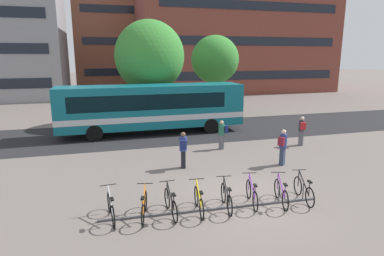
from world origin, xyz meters
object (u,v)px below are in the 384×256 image
at_px(parked_bicycle_black_4, 226,198).
at_px(street_tree_1, 215,60).
at_px(parked_bicycle_black_7, 304,191).
at_px(city_bus, 153,107).
at_px(commuter_navy_pack_0, 222,133).
at_px(commuter_navy_pack_2, 183,148).
at_px(commuter_maroon_pack_3, 283,145).
at_px(parked_bicycle_orange_1, 144,207).
at_px(parked_bicycle_yellow_3, 199,202).
at_px(parked_bicycle_black_2, 171,204).
at_px(parked_bicycle_silver_0, 111,208).
at_px(street_tree_0, 150,56).
at_px(commuter_red_pack_1, 302,129).
at_px(parked_bicycle_purple_5, 252,194).
at_px(parked_bicycle_purple_6, 281,194).

distance_m(parked_bicycle_black_4, street_tree_1, 20.86).
bearing_deg(parked_bicycle_black_7, city_bus, 27.20).
bearing_deg(city_bus, commuter_navy_pack_0, -58.63).
height_order(commuter_navy_pack_2, commuter_maroon_pack_3, commuter_maroon_pack_3).
distance_m(parked_bicycle_orange_1, street_tree_1, 21.78).
relative_size(parked_bicycle_yellow_3, parked_bicycle_black_7, 1.01).
relative_size(parked_bicycle_black_7, commuter_maroon_pack_3, 0.99).
xyz_separation_m(parked_bicycle_black_7, street_tree_1, (3.54, 19.51, 4.35)).
relative_size(parked_bicycle_orange_1, parked_bicycle_black_2, 0.98).
relative_size(parked_bicycle_silver_0, street_tree_0, 0.22).
height_order(commuter_red_pack_1, street_tree_0, street_tree_0).
xyz_separation_m(parked_bicycle_black_4, parked_bicycle_black_7, (2.87, -0.15, 0.00)).
height_order(parked_bicycle_orange_1, commuter_red_pack_1, commuter_red_pack_1).
relative_size(parked_bicycle_purple_5, commuter_maroon_pack_3, 0.98).
distance_m(city_bus, street_tree_1, 10.84).
bearing_deg(commuter_navy_pack_0, city_bus, -45.89).
height_order(parked_bicycle_black_2, street_tree_0, street_tree_0).
distance_m(parked_bicycle_yellow_3, commuter_maroon_pack_3, 6.26).
bearing_deg(commuter_navy_pack_0, commuter_maroon_pack_3, 129.86).
relative_size(parked_bicycle_orange_1, commuter_maroon_pack_3, 0.98).
bearing_deg(parked_bicycle_black_4, city_bus, 12.35).
bearing_deg(commuter_maroon_pack_3, parked_bicycle_black_2, 170.94).
distance_m(commuter_navy_pack_0, commuter_navy_pack_2, 3.74).
distance_m(parked_bicycle_silver_0, commuter_navy_pack_2, 5.32).
bearing_deg(parked_bicycle_black_2, parked_bicycle_yellow_3, -97.26).
bearing_deg(parked_bicycle_black_2, commuter_navy_pack_0, -34.51).
relative_size(parked_bicycle_black_4, street_tree_0, 0.22).
xyz_separation_m(parked_bicycle_yellow_3, street_tree_0, (0.76, 15.33, 4.64)).
relative_size(parked_bicycle_orange_1, commuter_red_pack_1, 1.00).
height_order(commuter_navy_pack_2, street_tree_0, street_tree_0).
distance_m(parked_bicycle_silver_0, parked_bicycle_black_4, 3.77).
height_order(parked_bicycle_black_7, commuter_maroon_pack_3, commuter_maroon_pack_3).
height_order(parked_bicycle_silver_0, commuter_navy_pack_2, commuter_navy_pack_2).
relative_size(parked_bicycle_orange_1, parked_bicycle_black_4, 0.99).
bearing_deg(commuter_red_pack_1, street_tree_1, 22.49).
xyz_separation_m(parked_bicycle_silver_0, street_tree_0, (3.55, 15.06, 4.64)).
relative_size(city_bus, commuter_navy_pack_2, 7.10).
distance_m(city_bus, parked_bicycle_yellow_3, 11.75).
height_order(commuter_red_pack_1, commuter_maroon_pack_3, commuter_maroon_pack_3).
height_order(city_bus, parked_bicycle_purple_6, city_bus).
height_order(city_bus, commuter_maroon_pack_3, city_bus).
bearing_deg(parked_bicycle_silver_0, commuter_navy_pack_2, -44.67).
bearing_deg(parked_bicycle_black_7, street_tree_1, 0.44).
bearing_deg(commuter_maroon_pack_3, city_bus, 82.12).
bearing_deg(parked_bicycle_purple_5, city_bus, 20.73).
bearing_deg(parked_bicycle_black_4, commuter_navy_pack_2, 14.53).
xyz_separation_m(city_bus, parked_bicycle_silver_0, (-3.14, -11.39, -1.39)).
relative_size(commuter_navy_pack_0, street_tree_1, 0.23).
xyz_separation_m(commuter_navy_pack_0, commuter_red_pack_1, (4.66, -0.53, 0.05)).
bearing_deg(parked_bicycle_black_2, parked_bicycle_black_4, -94.41).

